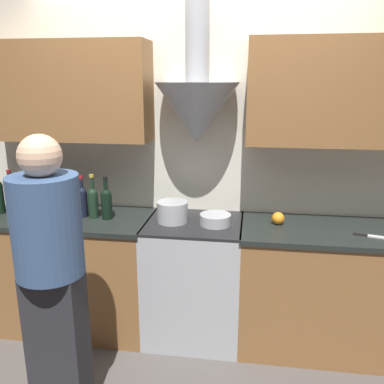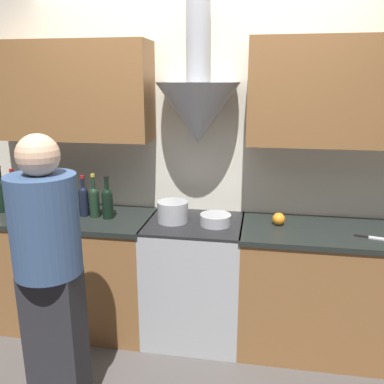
{
  "view_description": "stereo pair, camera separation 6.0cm",
  "coord_description": "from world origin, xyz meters",
  "views": [
    {
      "loc": [
        0.39,
        -2.39,
        1.87
      ],
      "look_at": [
        0.0,
        0.22,
        1.15
      ],
      "focal_mm": 38.0,
      "sensor_mm": 36.0,
      "label": 1
    },
    {
      "loc": [
        0.45,
        -2.38,
        1.87
      ],
      "look_at": [
        0.0,
        0.22,
        1.15
      ],
      "focal_mm": 38.0,
      "sensor_mm": 36.0,
      "label": 2
    }
  ],
  "objects": [
    {
      "name": "orange_fruit",
      "position": [
        0.59,
        0.36,
        0.94
      ],
      "size": [
        0.09,
        0.09,
        0.09
      ],
      "color": "orange",
      "rests_on": "counter_right"
    },
    {
      "name": "wine_bottle_9",
      "position": [
        -0.64,
        0.3,
        1.03
      ],
      "size": [
        0.08,
        0.08,
        0.32
      ],
      "color": "black",
      "rests_on": "counter_left"
    },
    {
      "name": "ground_plane",
      "position": [
        0.0,
        0.0,
        0.0
      ],
      "size": [
        12.0,
        12.0,
        0.0
      ],
      "primitive_type": "plane",
      "color": "#4C4744"
    },
    {
      "name": "wine_bottle_8",
      "position": [
        -0.75,
        0.31,
        1.03
      ],
      "size": [
        0.07,
        0.07,
        0.33
      ],
      "color": "black",
      "rests_on": "counter_left"
    },
    {
      "name": "wine_bottle_6",
      "position": [
        -0.92,
        0.32,
        1.03
      ],
      "size": [
        0.07,
        0.07,
        0.33
      ],
      "color": "black",
      "rests_on": "counter_left"
    },
    {
      "name": "counter_left",
      "position": [
        -0.95,
        0.32,
        0.45
      ],
      "size": [
        1.24,
        0.62,
        0.9
      ],
      "color": "brown",
      "rests_on": "ground_plane"
    },
    {
      "name": "wine_bottle_7",
      "position": [
        -0.83,
        0.33,
        1.03
      ],
      "size": [
        0.07,
        0.07,
        0.31
      ],
      "color": "black",
      "rests_on": "counter_left"
    },
    {
      "name": "wine_bottle_2",
      "position": [
        -1.29,
        0.32,
        1.03
      ],
      "size": [
        0.08,
        0.08,
        0.33
      ],
      "color": "black",
      "rests_on": "counter_left"
    },
    {
      "name": "stove_range",
      "position": [
        0.0,
        0.32,
        0.45
      ],
      "size": [
        0.69,
        0.6,
        0.9
      ],
      "color": "#A8AAAF",
      "rests_on": "ground_plane"
    },
    {
      "name": "mixing_bowl",
      "position": [
        0.15,
        0.29,
        0.94
      ],
      "size": [
        0.22,
        0.22,
        0.08
      ],
      "color": "#A8AAAF",
      "rests_on": "stove_range"
    },
    {
      "name": "wine_bottle_4",
      "position": [
        -1.11,
        0.31,
        1.03
      ],
      "size": [
        0.07,
        0.07,
        0.32
      ],
      "color": "black",
      "rests_on": "counter_left"
    },
    {
      "name": "stock_pot",
      "position": [
        -0.15,
        0.31,
        0.97
      ],
      "size": [
        0.22,
        0.22,
        0.15
      ],
      "color": "#A8AAAF",
      "rests_on": "stove_range"
    },
    {
      "name": "wine_bottle_5",
      "position": [
        -1.02,
        0.32,
        1.04
      ],
      "size": [
        0.07,
        0.07,
        0.35
      ],
      "color": "black",
      "rests_on": "counter_left"
    },
    {
      "name": "wine_bottle_3",
      "position": [
        -1.2,
        0.3,
        1.04
      ],
      "size": [
        0.07,
        0.07,
        0.36
      ],
      "color": "black",
      "rests_on": "counter_left"
    },
    {
      "name": "wine_bottle_1",
      "position": [
        -1.39,
        0.31,
        1.04
      ],
      "size": [
        0.07,
        0.07,
        0.34
      ],
      "color": "black",
      "rests_on": "counter_left"
    },
    {
      "name": "wall_back",
      "position": [
        0.01,
        0.58,
        1.47
      ],
      "size": [
        8.4,
        0.58,
        2.6
      ],
      "color": "silver",
      "rests_on": "ground_plane"
    },
    {
      "name": "person_foreground_left",
      "position": [
        -0.63,
        -0.58,
        0.9
      ],
      "size": [
        0.35,
        0.35,
        1.63
      ],
      "color": "#28282D",
      "rests_on": "ground_plane"
    },
    {
      "name": "counter_right",
      "position": [
        0.99,
        0.32,
        0.45
      ],
      "size": [
        1.31,
        0.62,
        0.9
      ],
      "color": "brown",
      "rests_on": "ground_plane"
    },
    {
      "name": "chefs_knife",
      "position": [
        1.18,
        0.21,
        0.9
      ],
      "size": [
        0.23,
        0.08,
        0.01
      ],
      "rotation": [
        0.0,
        0.0,
        -0.25
      ],
      "color": "silver",
      "rests_on": "counter_right"
    }
  ]
}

